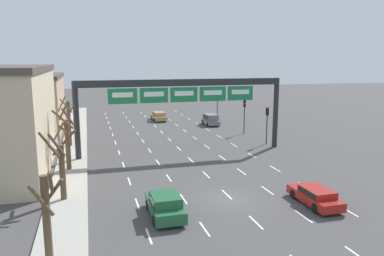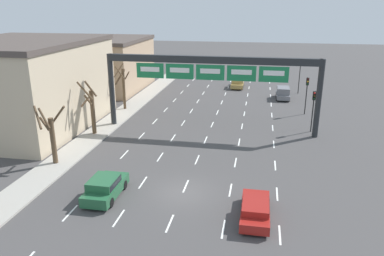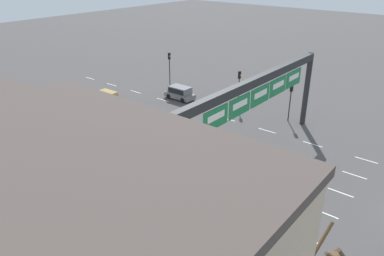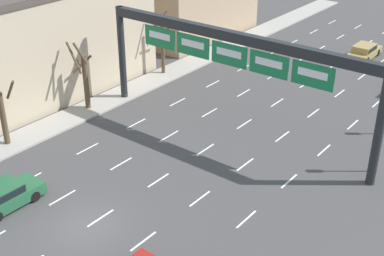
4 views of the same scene
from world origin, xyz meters
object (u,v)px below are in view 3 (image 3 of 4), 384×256
(traffic_light_far_end, at_px, (170,63))
(tree_bare_third, at_px, (97,158))
(traffic_light_near_gantry, at_px, (239,82))
(car_gold, at_px, (106,97))
(suv_grey, at_px, (180,92))
(sign_gantry, at_px, (257,95))
(traffic_light_mid_block, at_px, (291,94))
(tree_bare_closest, at_px, (205,211))

(traffic_light_far_end, relative_size, tree_bare_third, 0.89)
(traffic_light_near_gantry, xyz_separation_m, tree_bare_third, (-22.30, -1.92, -0.03))
(car_gold, bearing_deg, suv_grey, -43.36)
(sign_gantry, height_order, traffic_light_far_end, sign_gantry)
(suv_grey, xyz_separation_m, traffic_light_near_gantry, (2.27, -7.36, 2.29))
(traffic_light_mid_block, height_order, tree_bare_closest, tree_bare_closest)
(sign_gantry, relative_size, car_gold, 4.60)
(tree_bare_third, bearing_deg, suv_grey, 24.86)
(sign_gantry, relative_size, suv_grey, 5.59)
(traffic_light_near_gantry, distance_m, tree_bare_third, 22.39)
(traffic_light_far_end, relative_size, tree_bare_closest, 0.90)
(car_gold, xyz_separation_m, tree_bare_third, (-13.25, -15.69, 2.42))
(traffic_light_far_end, bearing_deg, traffic_light_near_gantry, -90.75)
(car_gold, xyz_separation_m, suv_grey, (6.78, -6.41, 0.16))
(sign_gantry, relative_size, tree_bare_third, 3.92)
(suv_grey, bearing_deg, traffic_light_mid_block, -80.84)
(car_gold, relative_size, traffic_light_near_gantry, 1.06)
(suv_grey, bearing_deg, tree_bare_closest, -136.07)
(sign_gantry, relative_size, tree_bare_closest, 3.93)
(traffic_light_mid_block, bearing_deg, sign_gantry, -171.33)
(tree_bare_third, bearing_deg, traffic_light_near_gantry, 4.92)
(car_gold, distance_m, traffic_light_mid_block, 22.42)
(traffic_light_near_gantry, relative_size, tree_bare_closest, 0.80)
(car_gold, relative_size, tree_bare_third, 0.85)
(traffic_light_mid_block, distance_m, tree_bare_closest, 22.58)
(tree_bare_third, bearing_deg, traffic_light_mid_block, -11.90)
(traffic_light_mid_block, distance_m, tree_bare_third, 22.77)
(suv_grey, xyz_separation_m, traffic_light_mid_block, (2.25, -13.98, 2.17))
(car_gold, distance_m, tree_bare_closest, 28.62)
(suv_grey, distance_m, traffic_light_near_gantry, 8.03)
(traffic_light_far_end, bearing_deg, car_gold, 164.80)
(tree_bare_closest, distance_m, tree_bare_third, 9.76)
(sign_gantry, bearing_deg, car_gold, 86.22)
(car_gold, height_order, traffic_light_far_end, traffic_light_far_end)
(traffic_light_near_gantry, relative_size, tree_bare_third, 0.80)
(tree_bare_closest, height_order, tree_bare_third, tree_bare_third)
(traffic_light_mid_block, distance_m, traffic_light_far_end, 17.89)
(traffic_light_near_gantry, distance_m, traffic_light_far_end, 11.27)
(traffic_light_far_end, xyz_separation_m, tree_bare_closest, (-22.17, -22.93, -0.69))
(tree_bare_closest, bearing_deg, traffic_light_near_gantry, 27.92)
(suv_grey, relative_size, tree_bare_closest, 0.70)
(suv_grey, height_order, traffic_light_near_gantry, traffic_light_near_gantry)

